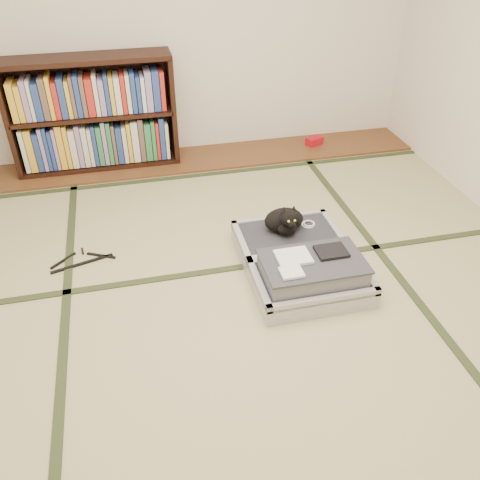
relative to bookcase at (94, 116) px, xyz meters
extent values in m
plane|color=tan|center=(0.77, -2.07, -0.45)|extent=(4.50, 4.50, 0.00)
cube|color=brown|center=(0.77, -0.07, -0.44)|extent=(4.00, 0.50, 0.02)
cube|color=#B30E1A|center=(1.93, -0.04, -0.40)|extent=(0.17, 0.14, 0.07)
plane|color=silver|center=(0.77, 0.18, 0.75)|extent=(4.00, 0.00, 4.00)
cube|color=#2D381E|center=(-0.23, -2.07, -0.45)|extent=(0.05, 4.50, 0.01)
cube|color=#2D381E|center=(1.77, -2.07, -0.45)|extent=(0.05, 4.50, 0.01)
cube|color=#2D381E|center=(0.77, -1.67, -0.45)|extent=(4.00, 0.05, 0.01)
cube|color=#2D381E|center=(0.77, -0.37, -0.45)|extent=(4.00, 0.05, 0.01)
cube|color=black|center=(-0.64, 0.00, 0.02)|extent=(0.04, 0.30, 0.85)
cube|color=black|center=(0.64, 0.00, 0.02)|extent=(0.04, 0.30, 0.85)
cube|color=black|center=(0.00, 0.00, -0.42)|extent=(1.33, 0.30, 0.04)
cube|color=black|center=(0.00, 0.00, 0.46)|extent=(1.33, 0.30, 0.04)
cube|color=black|center=(0.00, 0.00, 0.02)|extent=(1.27, 0.30, 0.03)
cube|color=black|center=(0.00, 0.14, 0.02)|extent=(1.33, 0.02, 0.85)
cube|color=gray|center=(0.00, -0.02, -0.20)|extent=(1.19, 0.21, 0.36)
cube|color=gray|center=(0.00, -0.02, 0.21)|extent=(1.19, 0.21, 0.32)
cube|color=#BCBCC1|center=(1.19, -2.00, -0.39)|extent=(0.67, 0.45, 0.12)
cube|color=#2E2F35|center=(1.19, -2.00, -0.36)|extent=(0.60, 0.37, 0.09)
cube|color=#BCBCC1|center=(1.19, -2.21, -0.33)|extent=(0.67, 0.04, 0.04)
cube|color=#BCBCC1|center=(1.19, -1.80, -0.33)|extent=(0.67, 0.04, 0.04)
cube|color=#BCBCC1|center=(0.87, -2.00, -0.33)|extent=(0.04, 0.45, 0.04)
cube|color=#BCBCC1|center=(1.50, -2.00, -0.33)|extent=(0.04, 0.45, 0.04)
cube|color=#BCBCC1|center=(1.19, -1.56, -0.39)|extent=(0.67, 0.45, 0.12)
cube|color=#2E2F35|center=(1.19, -1.56, -0.36)|extent=(0.60, 0.37, 0.09)
cube|color=#BCBCC1|center=(1.19, -1.76, -0.33)|extent=(0.67, 0.04, 0.04)
cube|color=#BCBCC1|center=(1.19, -1.35, -0.33)|extent=(0.67, 0.04, 0.04)
cube|color=#BCBCC1|center=(0.87, -1.56, -0.33)|extent=(0.04, 0.45, 0.04)
cube|color=#BCBCC1|center=(1.50, -1.56, -0.33)|extent=(0.04, 0.45, 0.04)
cylinder|color=black|center=(1.19, -1.78, -0.33)|extent=(0.60, 0.02, 0.02)
cube|color=gray|center=(1.19, -2.00, -0.28)|extent=(0.57, 0.35, 0.12)
cube|color=#37373E|center=(1.19, -2.00, -0.22)|extent=(0.59, 0.37, 0.01)
cube|color=white|center=(1.08, -1.96, -0.20)|extent=(0.20, 0.16, 0.02)
cube|color=black|center=(1.31, -1.96, -0.20)|extent=(0.18, 0.14, 0.02)
cube|color=white|center=(1.03, -2.09, -0.20)|extent=(0.12, 0.11, 0.02)
cube|color=white|center=(0.99, -2.22, -0.39)|extent=(0.05, 0.01, 0.04)
cube|color=white|center=(1.10, -2.22, -0.40)|extent=(0.04, 0.01, 0.03)
cube|color=orange|center=(1.41, -2.22, -0.39)|extent=(0.04, 0.01, 0.03)
cube|color=#197F33|center=(1.35, -2.22, -0.37)|extent=(0.04, 0.01, 0.02)
ellipsoid|color=black|center=(1.17, -1.51, -0.24)|extent=(0.26, 0.17, 0.16)
ellipsoid|color=black|center=(1.17, -1.58, -0.26)|extent=(0.13, 0.09, 0.09)
ellipsoid|color=black|center=(1.17, -1.61, -0.16)|extent=(0.11, 0.10, 0.11)
sphere|color=black|center=(1.17, -1.65, -0.18)|extent=(0.05, 0.05, 0.05)
cone|color=black|center=(1.13, -1.59, -0.11)|extent=(0.04, 0.05, 0.05)
cone|color=black|center=(1.20, -1.59, -0.11)|extent=(0.04, 0.05, 0.05)
sphere|color=#A5BF33|center=(1.15, -1.65, -0.16)|extent=(0.02, 0.02, 0.02)
sphere|color=#A5BF33|center=(1.19, -1.65, -0.16)|extent=(0.02, 0.02, 0.02)
cylinder|color=black|center=(1.26, -1.42, -0.30)|extent=(0.16, 0.09, 0.03)
torus|color=white|center=(1.35, -1.49, -0.32)|extent=(0.09, 0.09, 0.01)
torus|color=white|center=(1.35, -1.49, -0.31)|extent=(0.08, 0.08, 0.01)
cube|color=black|center=(-0.14, -1.41, -0.44)|extent=(0.39, 0.13, 0.01)
cube|color=black|center=(-0.26, -1.35, -0.44)|extent=(0.16, 0.15, 0.01)
cube|color=black|center=(-0.02, -1.35, -0.44)|extent=(0.19, 0.10, 0.01)
cylinder|color=black|center=(-0.14, -1.27, -0.44)|extent=(0.02, 0.07, 0.01)
camera|label=1|loc=(0.25, -4.15, 1.54)|focal=38.00mm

